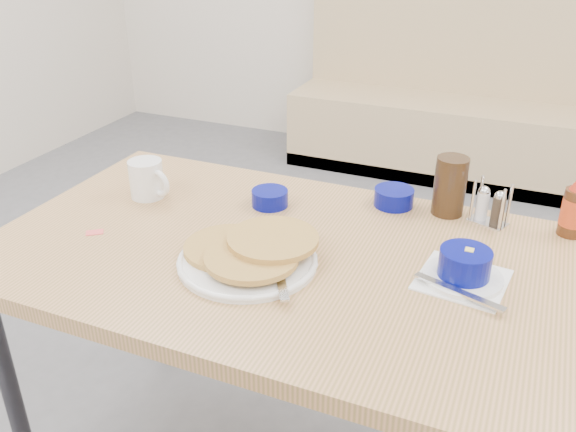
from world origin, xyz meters
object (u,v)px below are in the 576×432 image
at_px(grits_setting, 464,268).
at_px(creamer_bowl, 270,198).
at_px(syrup_bottle, 575,209).
at_px(dining_table, 290,274).
at_px(butter_bowl, 394,197).
at_px(coffee_mug, 147,179).
at_px(amber_tumbler, 450,186).
at_px(booth_bench, 454,114).
at_px(condiment_caddy, 490,209).
at_px(pancake_plate, 250,254).

distance_m(grits_setting, creamer_bowl, 0.55).
bearing_deg(creamer_bowl, syrup_bottle, 10.72).
relative_size(dining_table, butter_bowl, 13.57).
bearing_deg(dining_table, butter_bowl, 64.51).
bearing_deg(coffee_mug, grits_setting, -6.15).
bearing_deg(dining_table, grits_setting, 4.57).
height_order(dining_table, amber_tumbler, amber_tumbler).
xyz_separation_m(dining_table, amber_tumbler, (0.30, 0.34, 0.14)).
bearing_deg(booth_bench, butter_bowl, -85.92).
height_order(creamer_bowl, syrup_bottle, syrup_bottle).
xyz_separation_m(grits_setting, condiment_caddy, (0.02, 0.29, 0.01)).
height_order(booth_bench, amber_tumbler, booth_bench).
xyz_separation_m(pancake_plate, coffee_mug, (-0.40, 0.20, 0.03)).
height_order(coffee_mug, butter_bowl, coffee_mug).
bearing_deg(butter_bowl, condiment_caddy, -1.10).
height_order(pancake_plate, butter_bowl, pancake_plate).
xyz_separation_m(grits_setting, amber_tumbler, (-0.09, 0.31, 0.04)).
xyz_separation_m(amber_tumbler, condiment_caddy, (0.10, -0.01, -0.04)).
xyz_separation_m(pancake_plate, butter_bowl, (0.22, 0.41, 0.00)).
relative_size(coffee_mug, creamer_bowl, 1.38).
bearing_deg(pancake_plate, coffee_mug, 153.37).
bearing_deg(condiment_caddy, booth_bench, 120.40).
xyz_separation_m(dining_table, pancake_plate, (-0.06, -0.08, 0.08)).
bearing_deg(syrup_bottle, coffee_mug, -168.31).
xyz_separation_m(dining_table, condiment_caddy, (0.40, 0.33, 0.10)).
height_order(booth_bench, dining_table, booth_bench).
height_order(pancake_plate, grits_setting, grits_setting).
distance_m(dining_table, creamer_bowl, 0.26).
bearing_deg(pancake_plate, creamer_bowl, 105.93).
bearing_deg(coffee_mug, butter_bowl, 18.44).
xyz_separation_m(booth_bench, condiment_caddy, (0.40, -2.21, 0.45)).
height_order(creamer_bowl, butter_bowl, butter_bowl).
distance_m(creamer_bowl, condiment_caddy, 0.56).
xyz_separation_m(pancake_plate, amber_tumbler, (0.36, 0.42, 0.05)).
bearing_deg(butter_bowl, pancake_plate, -118.04).
bearing_deg(syrup_bottle, grits_setting, -123.44).
relative_size(creamer_bowl, amber_tumbler, 0.63).
relative_size(booth_bench, creamer_bowl, 19.84).
xyz_separation_m(pancake_plate, syrup_bottle, (0.65, 0.42, 0.05)).
xyz_separation_m(pancake_plate, condiment_caddy, (0.46, 0.41, 0.02)).
distance_m(amber_tumbler, condiment_caddy, 0.11).
xyz_separation_m(dining_table, creamer_bowl, (-0.14, 0.20, 0.08)).
bearing_deg(grits_setting, creamer_bowl, 161.92).
bearing_deg(creamer_bowl, pancake_plate, -74.07).
height_order(grits_setting, amber_tumbler, amber_tumbler).
bearing_deg(creamer_bowl, coffee_mug, -166.15).
height_order(booth_bench, grits_setting, booth_bench).
height_order(pancake_plate, syrup_bottle, syrup_bottle).
distance_m(booth_bench, dining_table, 2.56).
height_order(dining_table, grits_setting, grits_setting).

